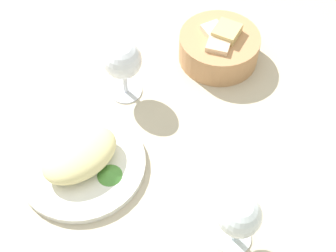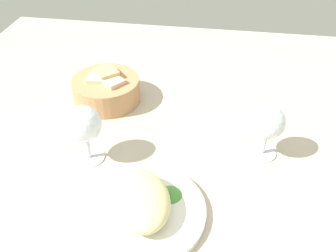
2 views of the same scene
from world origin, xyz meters
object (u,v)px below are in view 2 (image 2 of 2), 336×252
at_px(bread_basket, 107,89).
at_px(wine_glass_far, 84,126).
at_px(wine_glass_near, 268,124).
at_px(plate, 142,211).

height_order(bread_basket, wine_glass_far, wine_glass_far).
relative_size(bread_basket, wine_glass_near, 1.41).
height_order(wine_glass_near, wine_glass_far, wine_glass_far).
bearing_deg(plate, wine_glass_far, 48.22).
distance_m(plate, wine_glass_far, 0.21).
bearing_deg(bread_basket, plate, -154.34).
relative_size(plate, bread_basket, 1.36).
xyz_separation_m(plate, bread_basket, (0.35, 0.17, 0.03)).
distance_m(plate, wine_glass_near, 0.31).
distance_m(plate, bread_basket, 0.38).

